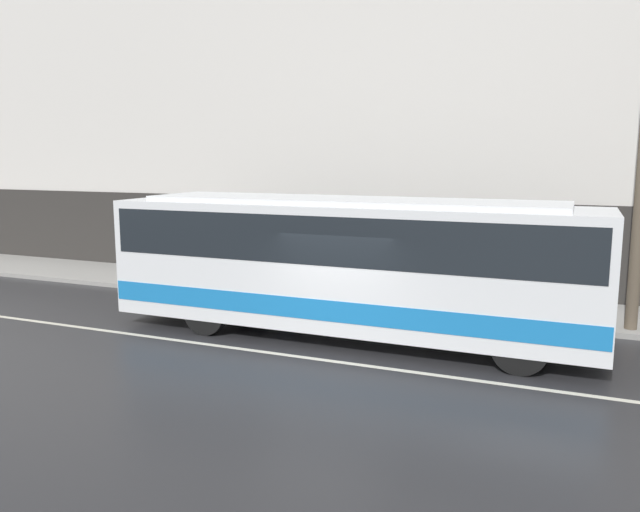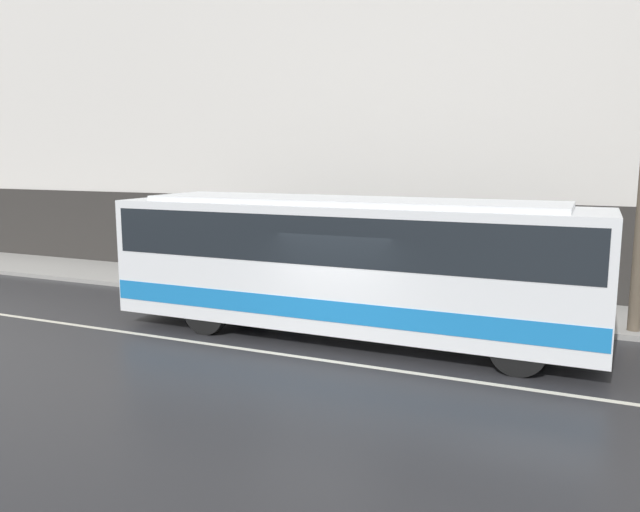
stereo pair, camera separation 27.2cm
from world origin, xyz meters
name	(u,v)px [view 2 (the right image)]	position (x,y,z in m)	size (l,w,h in m)	color
ground_plane	(323,360)	(0.00, 0.00, 0.00)	(60.00, 60.00, 0.00)	#262628
sidewalk	(401,300)	(0.00, 5.55, 0.07)	(60.00, 3.10, 0.14)	gray
building_facade	(422,69)	(0.00, 7.25, 6.62)	(60.00, 0.35, 13.66)	silver
lane_stripe	(323,360)	(0.00, 0.00, 0.00)	(54.00, 0.14, 0.01)	beige
transit_bus	(347,260)	(-0.17, 1.75, 1.79)	(11.00, 2.48, 3.18)	white
pedestrian_waiting	(290,256)	(-4.03, 6.58, 0.92)	(0.36, 0.36, 1.68)	navy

